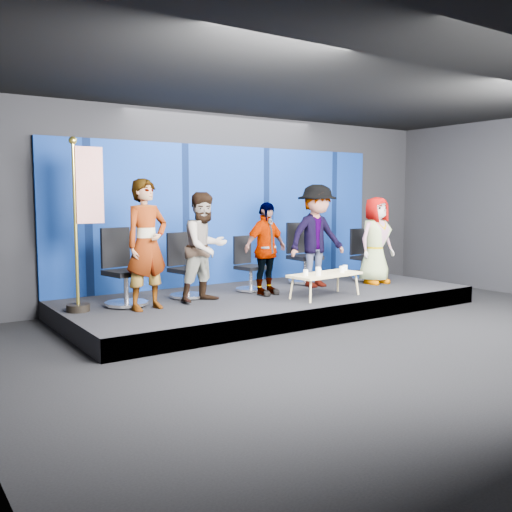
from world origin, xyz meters
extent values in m
plane|color=black|center=(0.00, 0.00, 0.00)|extent=(10.00, 10.00, 0.00)
cube|color=black|center=(0.00, 4.00, 1.75)|extent=(10.00, 0.02, 3.50)
cube|color=black|center=(0.00, 0.00, 3.50)|extent=(10.00, 8.00, 0.02)
cube|color=black|center=(0.00, 2.50, 0.15)|extent=(7.00, 3.00, 0.30)
cube|color=navy|center=(0.00, 3.95, 1.60)|extent=(7.00, 0.08, 2.60)
cylinder|color=silver|center=(-2.50, 2.76, 0.33)|extent=(0.79, 0.79, 0.07)
cylinder|color=silver|center=(-2.50, 2.76, 0.59)|extent=(0.08, 0.08, 0.44)
cube|color=black|center=(-2.50, 2.76, 0.81)|extent=(0.63, 0.63, 0.08)
cube|color=black|center=(-2.56, 3.02, 1.18)|extent=(0.49, 0.16, 0.61)
imported|color=black|center=(-2.33, 2.35, 1.26)|extent=(0.78, 0.59, 1.91)
cylinder|color=silver|center=(-1.40, 2.88, 0.33)|extent=(0.70, 0.70, 0.06)
cylinder|color=silver|center=(-1.40, 2.88, 0.56)|extent=(0.07, 0.07, 0.40)
cube|color=black|center=(-1.40, 2.88, 0.76)|extent=(0.56, 0.56, 0.07)
cube|color=black|center=(-1.45, 3.11, 1.09)|extent=(0.44, 0.13, 0.55)
imported|color=black|center=(-1.32, 2.44, 1.16)|extent=(0.95, 0.80, 1.72)
cylinder|color=silver|center=(-0.18, 2.86, 0.33)|extent=(0.63, 0.63, 0.05)
cylinder|color=silver|center=(-0.18, 2.86, 0.54)|extent=(0.06, 0.06, 0.36)
cube|color=black|center=(-0.18, 2.86, 0.72)|extent=(0.51, 0.51, 0.06)
cube|color=black|center=(-0.22, 3.07, 1.01)|extent=(0.40, 0.12, 0.50)
imported|color=black|center=(-0.18, 2.41, 1.08)|extent=(0.97, 0.54, 1.56)
cylinder|color=silver|center=(1.17, 3.03, 0.33)|extent=(0.65, 0.65, 0.06)
cylinder|color=silver|center=(1.17, 3.03, 0.58)|extent=(0.08, 0.08, 0.43)
cube|color=black|center=(1.17, 3.03, 0.80)|extent=(0.52, 0.52, 0.08)
cube|color=black|center=(1.17, 3.29, 1.16)|extent=(0.48, 0.05, 0.60)
imported|color=black|center=(1.09, 2.59, 1.23)|extent=(1.21, 0.70, 1.87)
cylinder|color=silver|center=(2.45, 2.69, 0.33)|extent=(0.60, 0.60, 0.06)
cylinder|color=silver|center=(2.45, 2.69, 0.55)|extent=(0.07, 0.07, 0.38)
cube|color=black|center=(2.45, 2.69, 0.74)|extent=(0.48, 0.48, 0.07)
cube|color=black|center=(2.44, 2.92, 1.05)|extent=(0.42, 0.07, 0.52)
imported|color=black|center=(2.29, 2.28, 1.12)|extent=(0.83, 0.56, 1.64)
cube|color=tan|center=(0.51, 1.68, 0.67)|extent=(1.33, 0.69, 0.04)
cylinder|color=tan|center=(-0.03, 1.40, 0.48)|extent=(0.04, 0.04, 0.35)
cylinder|color=tan|center=(-0.07, 1.82, 0.48)|extent=(0.04, 0.04, 0.35)
cylinder|color=tan|center=(1.09, 1.53, 0.48)|extent=(0.04, 0.04, 0.35)
cylinder|color=tan|center=(1.04, 1.95, 0.48)|extent=(0.04, 0.04, 0.35)
cylinder|color=white|center=(0.08, 1.65, 0.74)|extent=(0.08, 0.08, 0.10)
cylinder|color=white|center=(0.27, 1.56, 0.75)|extent=(0.09, 0.09, 0.10)
cylinder|color=white|center=(0.44, 1.77, 0.74)|extent=(0.08, 0.08, 0.10)
cylinder|color=white|center=(0.82, 1.62, 0.75)|extent=(0.09, 0.09, 0.10)
cylinder|color=white|center=(1.03, 1.76, 0.74)|extent=(0.08, 0.08, 0.09)
cylinder|color=black|center=(-3.23, 2.77, 0.35)|extent=(0.33, 0.33, 0.10)
cylinder|color=gold|center=(-3.23, 2.77, 1.54)|extent=(0.05, 0.05, 2.28)
sphere|color=gold|center=(-3.23, 2.77, 2.74)|extent=(0.11, 0.11, 0.11)
cube|color=#A21712|center=(-3.02, 2.75, 2.11)|extent=(0.39, 0.06, 1.09)
camera|label=1|loc=(-5.62, -5.39, 1.96)|focal=40.00mm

